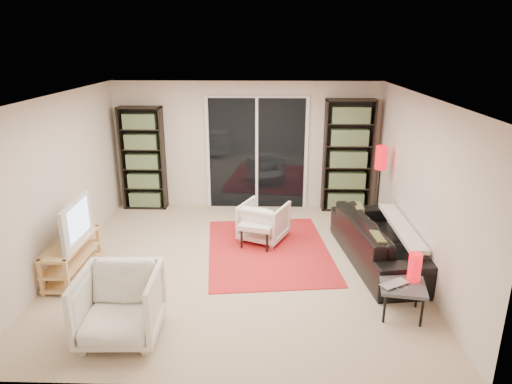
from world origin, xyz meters
TOP-DOWN VIEW (x-y plane):
  - floor at (0.00, 0.00)m, footprint 5.00×5.00m
  - wall_back at (0.00, 2.50)m, footprint 5.00×0.02m
  - wall_front at (0.00, -2.50)m, footprint 5.00×0.02m
  - wall_left at (-2.50, 0.00)m, footprint 0.02×5.00m
  - wall_right at (2.50, 0.00)m, footprint 0.02×5.00m
  - ceiling at (0.00, 0.00)m, footprint 5.00×5.00m
  - sliding_door at (0.20, 2.46)m, footprint 1.92×0.08m
  - bookshelf_left at (-1.95, 2.33)m, footprint 0.80×0.30m
  - bookshelf_right at (1.90, 2.33)m, footprint 0.90×0.30m
  - tv_stand at (-2.25, -0.40)m, footprint 0.38×1.20m
  - tv at (-2.23, -0.40)m, footprint 0.18×1.01m
  - rug at (0.44, 0.45)m, footprint 2.10×2.67m
  - sofa at (2.07, 0.13)m, footprint 1.18×2.37m
  - armchair_back at (0.36, 0.87)m, footprint 0.90×0.91m
  - armchair_front at (-1.15, -1.77)m, footprint 0.87×0.89m
  - ottoman at (0.26, 0.60)m, footprint 0.61×0.55m
  - side_table at (2.00, -1.25)m, footprint 0.59×0.59m
  - laptop at (1.92, -1.32)m, footprint 0.42×0.38m
  - table_lamp at (2.15, -1.15)m, footprint 0.15×0.15m
  - floor_lamp at (2.28, 1.39)m, footprint 0.22×0.22m

SIDE VIEW (x-z plane):
  - floor at x=0.00m, z-range 0.00..0.00m
  - rug at x=0.44m, z-range 0.00..0.01m
  - tv_stand at x=-2.25m, z-range 0.01..0.51m
  - armchair_back at x=0.36m, z-range 0.00..0.63m
  - sofa at x=2.07m, z-range 0.00..0.66m
  - ottoman at x=0.26m, z-range 0.14..0.54m
  - side_table at x=2.00m, z-range 0.16..0.56m
  - armchair_front at x=-1.15m, z-range 0.00..0.78m
  - laptop at x=1.92m, z-range 0.40..0.43m
  - table_lamp at x=2.15m, z-range 0.40..0.75m
  - tv at x=-2.23m, z-range 0.50..1.08m
  - bookshelf_left at x=-1.95m, z-range 0.00..1.95m
  - sliding_door at x=0.20m, z-range -0.03..2.13m
  - bookshelf_right at x=1.90m, z-range 0.00..2.10m
  - floor_lamp at x=2.28m, z-range 0.39..1.85m
  - wall_back at x=0.00m, z-range 0.00..2.40m
  - wall_front at x=0.00m, z-range 0.00..2.40m
  - wall_left at x=-2.50m, z-range 0.00..2.40m
  - wall_right at x=2.50m, z-range 0.00..2.40m
  - ceiling at x=0.00m, z-range 2.39..2.41m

